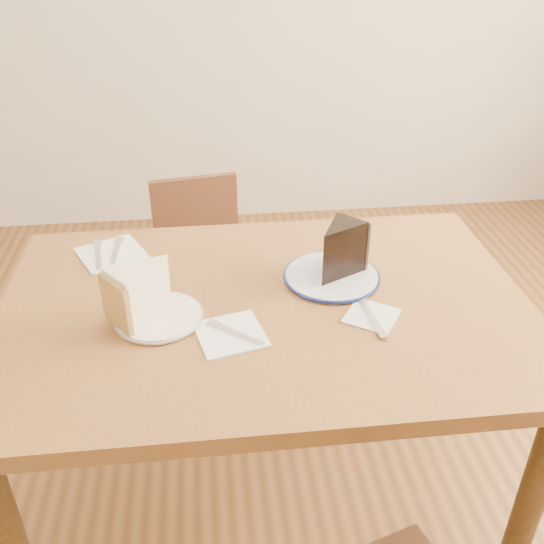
{
  "coord_description": "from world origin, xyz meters",
  "views": [
    {
      "loc": [
        -0.12,
        -1.13,
        1.52
      ],
      "look_at": [
        0.02,
        0.05,
        0.8
      ],
      "focal_mm": 40.0,
      "sensor_mm": 36.0,
      "label": 1
    }
  ],
  "objects_px": {
    "plate_cream": "(159,317)",
    "carrot_cake": "(145,292)",
    "chair_far": "(204,273)",
    "table": "(266,337)",
    "chocolate_cake": "(337,254)",
    "plate_navy": "(332,277)"
  },
  "relations": [
    {
      "from": "table",
      "to": "chocolate_cake",
      "type": "relative_size",
      "value": 9.74
    },
    {
      "from": "chair_far",
      "to": "carrot_cake",
      "type": "xyz_separation_m",
      "value": [
        -0.12,
        -0.75,
        0.42
      ]
    },
    {
      "from": "carrot_cake",
      "to": "plate_navy",
      "type": "bearing_deg",
      "value": 66.97
    },
    {
      "from": "plate_cream",
      "to": "chocolate_cake",
      "type": "height_order",
      "value": "chocolate_cake"
    },
    {
      "from": "plate_cream",
      "to": "plate_navy",
      "type": "height_order",
      "value": "same"
    },
    {
      "from": "chair_far",
      "to": "plate_navy",
      "type": "xyz_separation_m",
      "value": [
        0.31,
        -0.63,
        0.35
      ]
    },
    {
      "from": "plate_navy",
      "to": "carrot_cake",
      "type": "height_order",
      "value": "carrot_cake"
    },
    {
      "from": "plate_navy",
      "to": "table",
      "type": "bearing_deg",
      "value": -154.17
    },
    {
      "from": "plate_navy",
      "to": "carrot_cake",
      "type": "xyz_separation_m",
      "value": [
        -0.43,
        -0.11,
        0.06
      ]
    },
    {
      "from": "carrot_cake",
      "to": "chocolate_cake",
      "type": "bearing_deg",
      "value": 66.15
    },
    {
      "from": "plate_cream",
      "to": "plate_navy",
      "type": "distance_m",
      "value": 0.42
    },
    {
      "from": "carrot_cake",
      "to": "table",
      "type": "bearing_deg",
      "value": 59.02
    },
    {
      "from": "plate_cream",
      "to": "carrot_cake",
      "type": "bearing_deg",
      "value": 161.04
    },
    {
      "from": "chocolate_cake",
      "to": "chair_far",
      "type": "bearing_deg",
      "value": -18.93
    },
    {
      "from": "plate_cream",
      "to": "carrot_cake",
      "type": "height_order",
      "value": "carrot_cake"
    },
    {
      "from": "table",
      "to": "chocolate_cake",
      "type": "distance_m",
      "value": 0.26
    },
    {
      "from": "table",
      "to": "carrot_cake",
      "type": "distance_m",
      "value": 0.31
    },
    {
      "from": "table",
      "to": "plate_navy",
      "type": "height_order",
      "value": "plate_navy"
    },
    {
      "from": "plate_cream",
      "to": "chair_far",
      "type": "bearing_deg",
      "value": 83.02
    },
    {
      "from": "chocolate_cake",
      "to": "carrot_cake",
      "type": "bearing_deg",
      "value": 57.96
    },
    {
      "from": "carrot_cake",
      "to": "plate_cream",
      "type": "bearing_deg",
      "value": 33.4
    },
    {
      "from": "table",
      "to": "plate_cream",
      "type": "height_order",
      "value": "plate_cream"
    }
  ]
}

